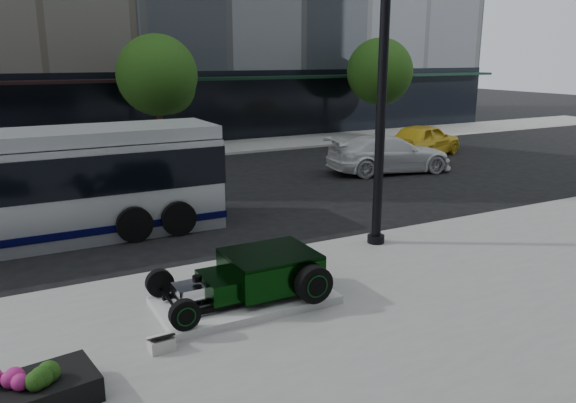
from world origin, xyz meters
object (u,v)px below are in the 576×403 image
white_sedan (390,154)px  yellow_taxi (424,140)px  hot_rod (260,272)px  lamppost (382,98)px  flower_planter (23,395)px

white_sedan → yellow_taxi: size_ratio=1.12×
yellow_taxi → hot_rod: bearing=109.4°
lamppost → flower_planter: lamppost is taller
hot_rod → yellow_taxi: bearing=39.2°
hot_rod → lamppost: bearing=23.4°
lamppost → yellow_taxi: lamppost is taller
yellow_taxi → lamppost: bearing=114.3°
white_sedan → yellow_taxi: 4.52m
lamppost → yellow_taxi: size_ratio=1.68×
flower_planter → yellow_taxi: yellow_taxi is taller
hot_rod → flower_planter: 4.69m
lamppost → white_sedan: bearing=50.2°
lamppost → yellow_taxi: bearing=44.1°
flower_planter → white_sedan: 18.53m
lamppost → flower_planter: 9.82m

